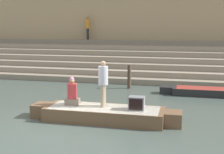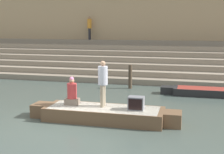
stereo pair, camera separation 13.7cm
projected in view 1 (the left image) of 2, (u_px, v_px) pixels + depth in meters
name	position (u px, v px, depth m)	size (l,w,h in m)	color
ground_plane	(69.00, 123.00, 10.75)	(120.00, 120.00, 0.00)	#47544C
ghat_steps	(127.00, 63.00, 21.15)	(36.00, 5.46, 2.30)	gray
back_wall	(134.00, 21.00, 23.12)	(34.20, 1.28, 7.40)	tan
rowboat_main	(104.00, 114.00, 11.03)	(5.39, 1.48, 0.48)	brown
person_standing	(103.00, 80.00, 10.99)	(0.34, 0.34, 1.64)	gray
person_rowing	(72.00, 94.00, 11.32)	(0.48, 0.38, 1.03)	#756656
tv_set	(137.00, 103.00, 10.68)	(0.54, 0.39, 0.46)	slate
moored_boat_shore	(220.00, 92.00, 14.92)	(5.74, 1.11, 0.35)	black
mooring_post	(129.00, 77.00, 16.66)	(0.19, 0.19, 1.27)	#473828
person_on_steps	(88.00, 26.00, 22.99)	(0.32, 0.32, 1.72)	#28282D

